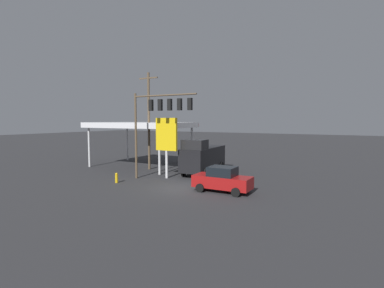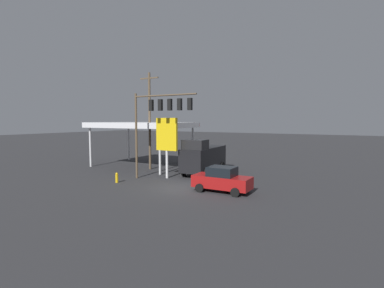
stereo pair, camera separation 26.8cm
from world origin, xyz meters
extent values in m
plane|color=#2D2D30|center=(0.00, 0.00, 0.00)|extent=(200.00, 200.00, 0.00)
cylinder|color=brown|center=(5.77, -1.59, 3.94)|extent=(0.20, 0.20, 7.88)
cylinder|color=brown|center=(2.55, -1.59, 7.58)|extent=(6.44, 0.14, 0.14)
cube|color=black|center=(3.98, -1.59, 6.76)|extent=(0.36, 0.28, 1.00)
sphere|color=#FF4141|center=(3.98, -1.77, 7.06)|extent=(0.22, 0.22, 0.22)
sphere|color=#392305|center=(3.98, -1.77, 6.76)|extent=(0.22, 0.22, 0.22)
sphere|color=black|center=(3.98, -1.77, 6.46)|extent=(0.22, 0.22, 0.22)
cube|color=black|center=(2.98, -1.59, 6.76)|extent=(0.36, 0.28, 1.00)
sphere|color=#FF4141|center=(2.98, -1.77, 7.06)|extent=(0.22, 0.22, 0.22)
sphere|color=#392305|center=(2.98, -1.77, 6.76)|extent=(0.22, 0.22, 0.22)
sphere|color=black|center=(2.98, -1.77, 6.46)|extent=(0.22, 0.22, 0.22)
cube|color=black|center=(1.97, -1.59, 6.76)|extent=(0.36, 0.28, 1.00)
sphere|color=#FF4141|center=(1.97, -1.77, 7.06)|extent=(0.22, 0.22, 0.22)
sphere|color=#392305|center=(1.97, -1.77, 6.76)|extent=(0.22, 0.22, 0.22)
sphere|color=black|center=(1.97, -1.77, 6.46)|extent=(0.22, 0.22, 0.22)
cube|color=black|center=(0.97, -1.59, 6.76)|extent=(0.36, 0.28, 1.00)
sphere|color=#FF4141|center=(0.97, -1.77, 7.06)|extent=(0.22, 0.22, 0.22)
sphere|color=#392305|center=(0.97, -1.77, 6.76)|extent=(0.22, 0.22, 0.22)
sphere|color=black|center=(0.97, -1.77, 6.46)|extent=(0.22, 0.22, 0.22)
cube|color=black|center=(-0.03, -1.59, 6.76)|extent=(0.36, 0.28, 1.00)
sphere|color=#FF4141|center=(-0.03, -1.77, 7.06)|extent=(0.22, 0.22, 0.22)
sphere|color=#392305|center=(-0.03, -1.77, 6.76)|extent=(0.22, 0.22, 0.22)
sphere|color=black|center=(-0.03, -1.77, 6.46)|extent=(0.22, 0.22, 0.22)
cylinder|color=brown|center=(7.86, -6.24, 5.29)|extent=(0.26, 0.26, 10.57)
cube|color=brown|center=(7.86, -6.24, 9.97)|extent=(2.40, 0.14, 0.14)
cube|color=silver|center=(10.00, -7.45, 4.87)|extent=(11.23, 7.71, 0.60)
cube|color=red|center=(10.00, -11.33, 4.87)|extent=(11.23, 0.06, 0.36)
cylinder|color=silver|center=(4.99, -10.71, 2.29)|extent=(0.24, 0.24, 4.57)
cylinder|color=silver|center=(15.02, -10.71, 2.29)|extent=(0.24, 0.24, 4.57)
cylinder|color=silver|center=(4.99, -4.19, 2.29)|extent=(0.24, 0.24, 4.57)
cylinder|color=silver|center=(15.02, -4.19, 2.29)|extent=(0.24, 0.24, 4.57)
cylinder|color=silver|center=(3.33, -3.03, 2.82)|extent=(0.24, 0.24, 5.64)
cube|color=yellow|center=(3.33, -3.03, 4.12)|extent=(2.26, 0.24, 3.04)
cube|color=black|center=(3.33, -3.16, 4.12)|extent=(1.58, 0.04, 1.07)
cube|color=black|center=(1.48, -6.96, 1.58)|extent=(2.83, 6.96, 2.20)
cube|color=black|center=(1.32, -4.87, 3.13)|extent=(2.25, 1.96, 0.90)
cylinder|color=black|center=(0.14, -4.85, 0.48)|extent=(0.29, 0.97, 0.96)
cylinder|color=black|center=(2.47, -4.67, 0.48)|extent=(0.29, 0.97, 0.96)
cylinder|color=black|center=(0.49, -9.26, 0.48)|extent=(0.29, 0.97, 0.96)
cylinder|color=black|center=(2.82, -9.07, 0.48)|extent=(0.29, 0.97, 0.96)
cube|color=maroon|center=(-3.42, -0.65, 0.78)|extent=(4.42, 1.86, 0.90)
cube|color=black|center=(-3.42, -0.65, 1.58)|extent=(2.02, 1.68, 0.70)
cylinder|color=black|center=(-2.00, 0.29, 0.33)|extent=(0.66, 0.23, 0.66)
cylinder|color=black|center=(-1.98, -1.55, 0.33)|extent=(0.66, 0.23, 0.66)
cylinder|color=black|center=(-4.86, 0.25, 0.33)|extent=(0.66, 0.23, 0.66)
cylinder|color=black|center=(-4.84, -1.59, 0.33)|extent=(0.66, 0.23, 0.66)
cylinder|color=gold|center=(5.90, 0.90, 0.35)|extent=(0.24, 0.24, 0.70)
sphere|color=gold|center=(5.90, 0.90, 0.77)|extent=(0.22, 0.22, 0.22)
camera|label=1|loc=(-12.50, 19.94, 5.46)|focal=28.00mm
camera|label=2|loc=(-12.73, 19.81, 5.46)|focal=28.00mm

